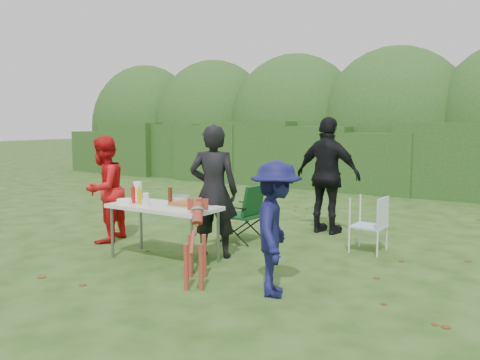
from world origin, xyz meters
The scene contains 20 objects.
ground centered at (0.00, 0.00, 0.00)m, with size 80.00×80.00×0.00m, color #1E4211.
hedge_row centered at (0.00, 8.00, 0.85)m, with size 22.00×1.40×1.70m, color #23471C.
shrub_backdrop centered at (0.00, 9.60, 1.60)m, with size 20.00×2.60×3.20m, color #3D6628.
folding_table centered at (-0.31, -0.14, 0.69)m, with size 1.50×0.70×0.74m.
person_cook centered at (0.16, 0.34, 0.90)m, with size 0.66×0.43×1.80m, color black.
person_red_jacket centered at (-1.77, 0.17, 0.81)m, with size 0.79×0.61×1.62m, color red.
person_black_puffy centered at (0.89, 2.55, 0.96)m, with size 1.12×0.47×1.92m, color black.
child centered at (1.59, -0.56, 0.72)m, with size 0.93×0.53×1.44m, color #121247.
dog centered at (0.64, -0.71, 0.44)m, with size 0.94×0.37×0.89m, color #9A3628, non-canonical shape.
camping_chair centered at (0.00, 1.32, 0.45)m, with size 0.56×0.56×0.90m, color #11401C, non-canonical shape.
lawn_chair centered at (1.86, 1.72, 0.40)m, with size 0.47×0.47×0.80m, color #539BCA, non-canonical shape.
food_tray centered at (0.01, -0.06, 0.75)m, with size 0.45×0.30×0.02m, color #B7B7BA.
focaccia_bread centered at (0.01, -0.06, 0.78)m, with size 0.40×0.26×0.04m, color #AF5B27.
mustard_bottle centered at (-0.65, -0.25, 0.84)m, with size 0.06×0.06×0.20m, color gold.
ketchup_bottle centered at (-0.77, -0.23, 0.85)m, with size 0.06×0.06×0.22m, color red.
beer_bottle centered at (-0.22, -0.11, 0.86)m, with size 0.06×0.06×0.24m, color #47230F.
paper_towel_roll centered at (-0.91, 0.00, 0.87)m, with size 0.12×0.12×0.26m, color white.
cup_stack centered at (-0.42, -0.36, 0.83)m, with size 0.08×0.08×0.18m, color white.
pasta_bowl centered at (-0.24, 0.10, 0.79)m, with size 0.26×0.26×0.10m, color silver.
plate_stack centered at (-0.89, -0.26, 0.77)m, with size 0.24×0.24×0.05m, color white.
Camera 1 is at (4.08, -5.21, 1.84)m, focal length 38.00 mm.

